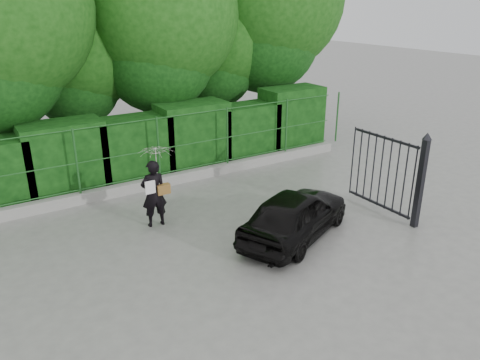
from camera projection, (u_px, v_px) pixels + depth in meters
ground at (227, 256)px, 10.07m from camera, size 80.00×80.00×0.00m
kerb at (148, 184)px, 13.57m from camera, size 14.00×0.25×0.30m
fence at (152, 149)px, 13.29m from camera, size 14.13×0.06×1.80m
hedge at (140, 147)px, 14.15m from camera, size 14.20×1.20×2.24m
trees at (133, 17)px, 15.06m from camera, size 17.10×6.15×8.08m
gate at (404, 175)px, 11.35m from camera, size 0.22×2.33×2.36m
woman at (156, 176)px, 11.08m from camera, size 0.90×0.86×1.97m
car at (295, 214)px, 10.70m from camera, size 3.69×2.64×1.17m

